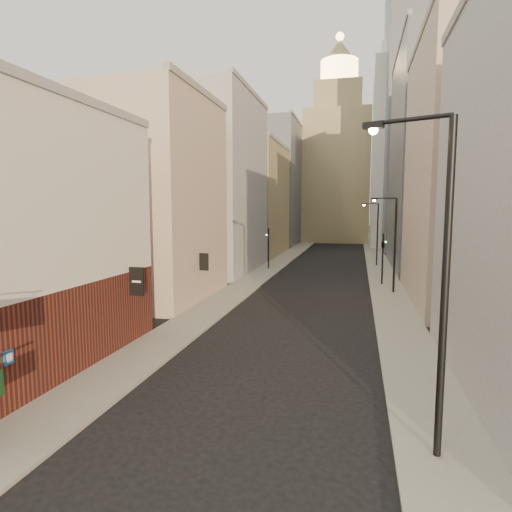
# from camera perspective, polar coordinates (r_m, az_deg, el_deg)

# --- Properties ---
(sidewalk_left) EXTENTS (3.00, 140.00, 0.15)m
(sidewalk_left) POSITION_cam_1_polar(r_m,az_deg,el_deg) (62.09, 3.77, -0.37)
(sidewalk_left) COLOR gray
(sidewalk_left) RESTS_ON ground
(sidewalk_right) EXTENTS (3.00, 140.00, 0.15)m
(sidewalk_right) POSITION_cam_1_polar(r_m,az_deg,el_deg) (61.29, 15.85, -0.69)
(sidewalk_right) COLOR gray
(sidewalk_right) RESTS_ON ground
(left_bldg_beige) EXTENTS (8.00, 12.00, 16.00)m
(left_bldg_beige) POSITION_cam_1_polar(r_m,az_deg,el_deg) (35.50, -13.10, 7.24)
(left_bldg_beige) COLOR tan
(left_bldg_beige) RESTS_ON ground
(left_bldg_grey) EXTENTS (8.00, 16.00, 20.00)m
(left_bldg_grey) POSITION_cam_1_polar(r_m,az_deg,el_deg) (50.40, -4.93, 9.36)
(left_bldg_grey) COLOR gray
(left_bldg_grey) RESTS_ON ground
(left_bldg_tan) EXTENTS (8.00, 18.00, 17.00)m
(left_bldg_tan) POSITION_cam_1_polar(r_m,az_deg,el_deg) (67.67, -0.09, 7.34)
(left_bldg_tan) COLOR #95865B
(left_bldg_tan) RESTS_ON ground
(left_bldg_wingrid) EXTENTS (8.00, 20.00, 24.00)m
(left_bldg_wingrid) POSITION_cam_1_polar(r_m,az_deg,el_deg) (87.35, 3.01, 9.42)
(left_bldg_wingrid) COLOR gray
(left_bldg_wingrid) RESTS_ON ground
(right_bldg_beige) EXTENTS (8.00, 16.00, 20.00)m
(right_bldg_beige) POSITION_cam_1_polar(r_m,az_deg,el_deg) (36.82, 26.68, 9.81)
(right_bldg_beige) COLOR tan
(right_bldg_beige) RESTS_ON ground
(right_bldg_wingrid) EXTENTS (8.00, 20.00, 26.00)m
(right_bldg_wingrid) POSITION_cam_1_polar(r_m,az_deg,el_deg) (56.68, 22.14, 11.63)
(right_bldg_wingrid) COLOR gray
(right_bldg_wingrid) RESTS_ON ground
(highrise) EXTENTS (21.00, 23.00, 51.20)m
(highrise) POSITION_cam_1_polar(r_m,az_deg,el_deg) (86.94, 23.71, 18.01)
(highrise) COLOR gray
(highrise) RESTS_ON ground
(clock_tower) EXTENTS (14.00, 14.00, 44.90)m
(clock_tower) POSITION_cam_1_polar(r_m,az_deg,el_deg) (98.45, 10.79, 12.26)
(clock_tower) COLOR #95865B
(clock_tower) RESTS_ON ground
(white_tower) EXTENTS (8.00, 8.00, 41.50)m
(white_tower) POSITION_cam_1_polar(r_m,az_deg,el_deg) (84.77, 18.01, 13.70)
(white_tower) COLOR silver
(white_tower) RESTS_ON ground
(streetlamp_near) EXTENTS (2.49, 1.08, 9.94)m
(streetlamp_near) POSITION_cam_1_polar(r_m,az_deg,el_deg) (13.13, 22.90, -1.52)
(streetlamp_near) COLOR black
(streetlamp_near) RESTS_ON ground
(streetlamp_mid) EXTENTS (2.17, 0.23, 8.27)m
(streetlamp_mid) POSITION_cam_1_polar(r_m,az_deg,el_deg) (38.37, 17.74, 2.13)
(streetlamp_mid) COLOR black
(streetlamp_mid) RESTS_ON ground
(streetlamp_far) EXTENTS (2.10, 0.28, 7.99)m
(streetlamp_far) POSITION_cam_1_polar(r_m,az_deg,el_deg) (56.13, 15.68, 3.28)
(streetlamp_far) COLOR black
(streetlamp_far) RESTS_ON ground
(traffic_light_left) EXTENTS (0.57, 0.48, 5.00)m
(traffic_light_left) POSITION_cam_1_polar(r_m,az_deg,el_deg) (51.14, 1.69, 1.96)
(traffic_light_left) COLOR black
(traffic_light_left) RESTS_ON ground
(traffic_light_right) EXTENTS (0.62, 0.57, 5.00)m
(traffic_light_right) POSITION_cam_1_polar(r_m,az_deg,el_deg) (42.28, 16.57, 1.18)
(traffic_light_right) COLOR black
(traffic_light_right) RESTS_ON ground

